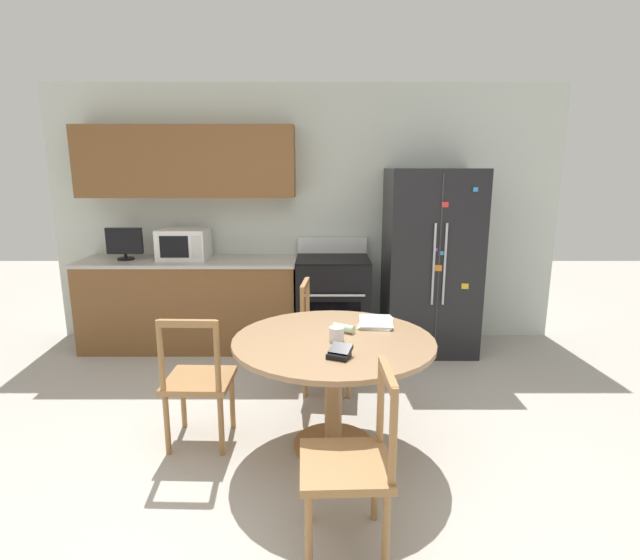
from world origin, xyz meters
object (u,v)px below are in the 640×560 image
at_px(microwave, 181,244).
at_px(countertop_tv, 122,243).
at_px(dining_chair_left, 196,382).
at_px(dining_chair_near, 349,464).
at_px(candle_glass, 334,335).
at_px(wallet, 337,353).
at_px(refrigerator, 428,262).
at_px(dining_chair_far, 322,338).
at_px(oven_range, 330,302).

relative_size(microwave, countertop_tv, 1.35).
xyz_separation_m(microwave, dining_chair_left, (0.56, -1.89, -0.61)).
relative_size(countertop_tv, dining_chair_near, 0.39).
bearing_deg(dining_chair_near, dining_chair_left, 43.49).
xyz_separation_m(candle_glass, wallet, (0.01, -0.28, -0.01)).
relative_size(refrigerator, countertop_tv, 5.11).
height_order(countertop_tv, dining_chair_far, countertop_tv).
distance_m(microwave, dining_chair_left, 2.07).
bearing_deg(wallet, dining_chair_far, 93.51).
xyz_separation_m(microwave, candle_glass, (1.45, -1.96, -0.27)).
height_order(microwave, dining_chair_near, microwave).
distance_m(oven_range, wallet, 2.19).
bearing_deg(candle_glass, wallet, -88.27).
xyz_separation_m(countertop_tv, dining_chair_near, (2.06, -2.74, -0.63)).
relative_size(dining_chair_near, wallet, 5.48).
bearing_deg(oven_range, wallet, -90.40).
xyz_separation_m(dining_chair_near, candle_glass, (-0.04, 0.85, 0.34)).
bearing_deg(oven_range, microwave, 177.06).
distance_m(refrigerator, countertop_tv, 2.99).
distance_m(refrigerator, microwave, 2.43).
bearing_deg(refrigerator, dining_chair_far, -137.79).
bearing_deg(oven_range, countertop_tv, 179.82).
bearing_deg(dining_chair_left, oven_range, 64.87).
bearing_deg(countertop_tv, candle_glass, -43.26).
height_order(oven_range, microwave, microwave).
height_order(candle_glass, wallet, candle_glass).
bearing_deg(candle_glass, dining_chair_far, 94.06).
xyz_separation_m(dining_chair_far, dining_chair_near, (0.11, -1.76, 0.00)).
xyz_separation_m(dining_chair_far, wallet, (0.07, -1.19, 0.33)).
distance_m(refrigerator, dining_chair_near, 2.89).
relative_size(oven_range, dining_chair_left, 1.20).
height_order(refrigerator, countertop_tv, refrigerator).
bearing_deg(microwave, candle_glass, -53.52).
xyz_separation_m(oven_range, dining_chair_left, (-0.92, -1.82, -0.03)).
xyz_separation_m(refrigerator, candle_glass, (-0.97, -1.85, -0.11)).
xyz_separation_m(microwave, wallet, (1.46, -2.24, -0.28)).
bearing_deg(countertop_tv, oven_range, -0.18).
height_order(refrigerator, dining_chair_far, refrigerator).
bearing_deg(countertop_tv, wallet, -47.06).
distance_m(microwave, wallet, 2.69).
height_order(microwave, countertop_tv, countertop_tv).
relative_size(dining_chair_far, wallet, 5.48).
relative_size(microwave, dining_chair_near, 0.52).
distance_m(oven_range, dining_chair_left, 2.03).
relative_size(countertop_tv, dining_chair_far, 0.39).
bearing_deg(dining_chair_left, dining_chair_near, -42.81).
xyz_separation_m(microwave, dining_chair_far, (1.39, -1.05, -0.61)).
distance_m(countertop_tv, wallet, 2.98).
height_order(dining_chair_near, dining_chair_left, same).
bearing_deg(wallet, dining_chair_left, 158.80).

